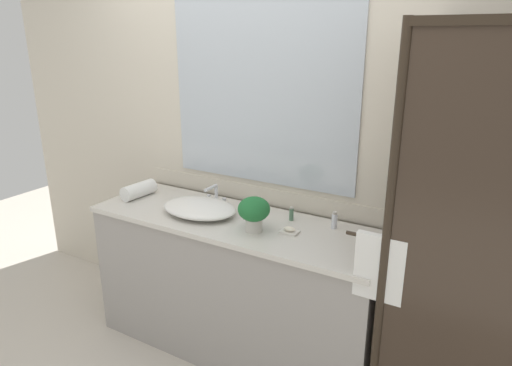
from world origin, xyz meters
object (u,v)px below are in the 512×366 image
Objects in this scene: faucet at (216,198)px; sink_basin at (199,208)px; amenity_bottle_conditioner at (334,221)px; potted_plant at (254,211)px; rolled_towel_near_edge at (139,190)px; soap_dish at (289,231)px; amenity_bottle_lotion at (291,214)px.

sink_basin is at bearing -90.00° from faucet.
potted_plant is at bearing -145.11° from amenity_bottle_conditioner.
faucet is 0.71× the size of rolled_towel_near_edge.
soap_dish is (0.60, 0.02, -0.02)m from sink_basin.
soap_dish is at bearing -67.34° from amenity_bottle_lotion.
potted_plant reaches higher than rolled_towel_near_edge.
potted_plant reaches higher than soap_dish.
faucet reaches higher than amenity_bottle_conditioner.
sink_basin is 4.84× the size of amenity_bottle_conditioner.
rolled_towel_near_edge is (-0.95, 0.09, -0.07)m from potted_plant.
sink_basin reaches higher than soap_dish.
potted_plant reaches higher than sink_basin.
soap_dish is at bearing 22.07° from potted_plant.
faucet is 0.55m from rolled_towel_near_edge.
potted_plant is at bearing -157.93° from soap_dish.
amenity_bottle_conditioner is at bearing 14.76° from sink_basin.
faucet is at bearing -177.29° from amenity_bottle_conditioner.
soap_dish is at bearing -0.82° from rolled_towel_near_edge.
potted_plant is 2.00× the size of amenity_bottle_conditioner.
amenity_bottle_lotion is 0.35× the size of rolled_towel_near_edge.
amenity_bottle_lotion is at bearing 112.66° from soap_dish.
amenity_bottle_conditioner reaches higher than soap_dish.
sink_basin is 1.98× the size of rolled_towel_near_edge.
potted_plant reaches higher than amenity_bottle_lotion.
faucet is at bearing 90.00° from sink_basin.
soap_dish is (0.18, 0.07, -0.10)m from potted_plant.
potted_plant is (0.41, -0.05, 0.08)m from sink_basin.
faucet is 2.05× the size of amenity_bottle_lotion.
amenity_bottle_conditioner reaches higher than sink_basin.
amenity_bottle_lotion is (-0.07, 0.17, 0.03)m from soap_dish.
sink_basin is 0.56m from amenity_bottle_lotion.
amenity_bottle_conditioner and rolled_towel_near_edge have the same top height.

